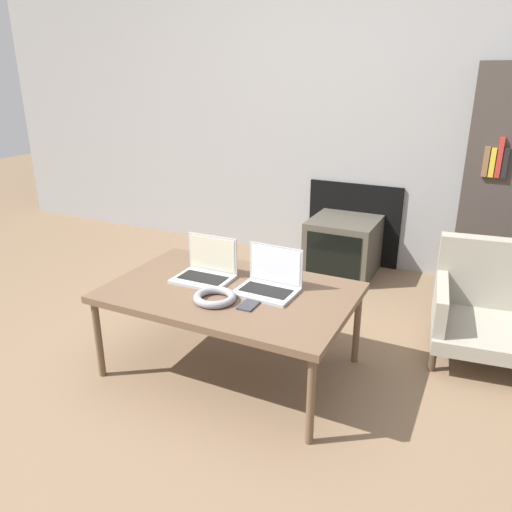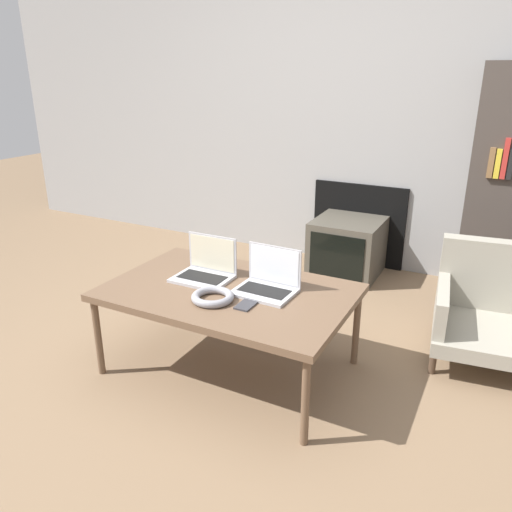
{
  "view_description": "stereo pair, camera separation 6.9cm",
  "coord_description": "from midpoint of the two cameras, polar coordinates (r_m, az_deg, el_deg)",
  "views": [
    {
      "loc": [
        1.13,
        -1.74,
        1.5
      ],
      "look_at": [
        0.0,
        0.57,
        0.54
      ],
      "focal_mm": 35.0,
      "sensor_mm": 36.0,
      "label": 1
    },
    {
      "loc": [
        1.19,
        -1.7,
        1.5
      ],
      "look_at": [
        0.0,
        0.57,
        0.54
      ],
      "focal_mm": 35.0,
      "sensor_mm": 36.0,
      "label": 2
    }
  ],
  "objects": [
    {
      "name": "table",
      "position": [
        2.55,
        -3.76,
        -4.49
      ],
      "size": [
        1.23,
        0.79,
        0.46
      ],
      "color": "brown",
      "rests_on": "ground_plane"
    },
    {
      "name": "ground_plane",
      "position": [
        2.56,
        -6.68,
        -15.58
      ],
      "size": [
        14.0,
        14.0,
        0.0
      ],
      "primitive_type": "plane",
      "color": "#7A6047"
    },
    {
      "name": "laptop_left",
      "position": [
        2.66,
        -6.43,
        -1.57
      ],
      "size": [
        0.3,
        0.23,
        0.22
      ],
      "rotation": [
        0.0,
        0.0,
        0.01
      ],
      "color": "#B2B2B7",
      "rests_on": "table"
    },
    {
      "name": "phone",
      "position": [
        2.36,
        -1.63,
        -5.59
      ],
      "size": [
        0.07,
        0.13,
        0.01
      ],
      "color": "#333338",
      "rests_on": "table"
    },
    {
      "name": "armchair",
      "position": [
        3.04,
        24.93,
        -5.08
      ],
      "size": [
        0.69,
        0.67,
        0.62
      ],
      "rotation": [
        0.0,
        0.0,
        0.12
      ],
      "color": "gray",
      "rests_on": "ground_plane"
    },
    {
      "name": "headphones",
      "position": [
        2.41,
        -5.61,
        -4.73
      ],
      "size": [
        0.21,
        0.21,
        0.04
      ],
      "color": "gray",
      "rests_on": "table"
    },
    {
      "name": "tv",
      "position": [
        3.92,
        9.41,
        1.09
      ],
      "size": [
        0.5,
        0.51,
        0.44
      ],
      "color": "#4C473D",
      "rests_on": "ground_plane"
    },
    {
      "name": "wall_back",
      "position": [
        4.04,
        9.83,
        17.14
      ],
      "size": [
        7.0,
        0.08,
        2.6
      ],
      "color": "#999999",
      "rests_on": "ground_plane"
    },
    {
      "name": "laptop_right",
      "position": [
        2.5,
        0.76,
        -2.98
      ],
      "size": [
        0.3,
        0.23,
        0.22
      ],
      "rotation": [
        0.0,
        0.0,
        -0.03
      ],
      "color": "#B2B2B7",
      "rests_on": "table"
    }
  ]
}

